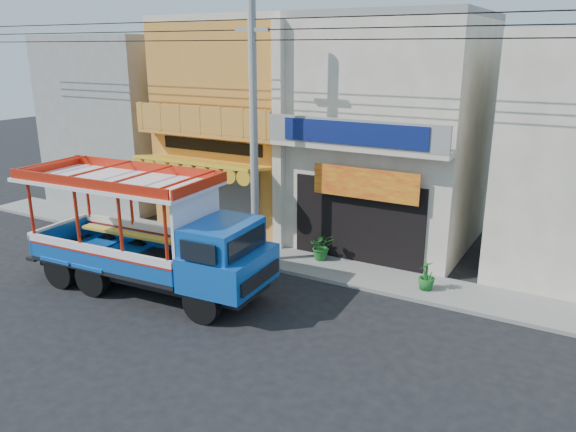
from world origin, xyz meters
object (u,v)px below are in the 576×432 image
(utility_pole, at_px, (257,115))
(potted_plant_a, at_px, (322,246))
(songthaew_truck, at_px, (161,238))
(green_sign, at_px, (184,225))
(potted_plant_c, at_px, (427,275))

(utility_pole, height_order, potted_plant_a, utility_pole)
(songthaew_truck, bearing_deg, utility_pole, 70.90)
(songthaew_truck, height_order, potted_plant_a, songthaew_truck)
(utility_pole, relative_size, green_sign, 25.25)
(green_sign, bearing_deg, potted_plant_a, 4.82)
(songthaew_truck, relative_size, potted_plant_a, 8.45)
(utility_pole, bearing_deg, songthaew_truck, -109.10)
(utility_pole, bearing_deg, potted_plant_a, 34.22)
(utility_pole, distance_m, potted_plant_a, 4.93)
(utility_pole, bearing_deg, green_sign, 169.43)
(potted_plant_a, bearing_deg, potted_plant_c, -41.79)
(songthaew_truck, relative_size, potted_plant_c, 8.76)
(songthaew_truck, distance_m, potted_plant_c, 7.92)
(green_sign, relative_size, potted_plant_c, 1.22)
(utility_pole, xyz_separation_m, green_sign, (-3.87, 0.72, -4.45))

